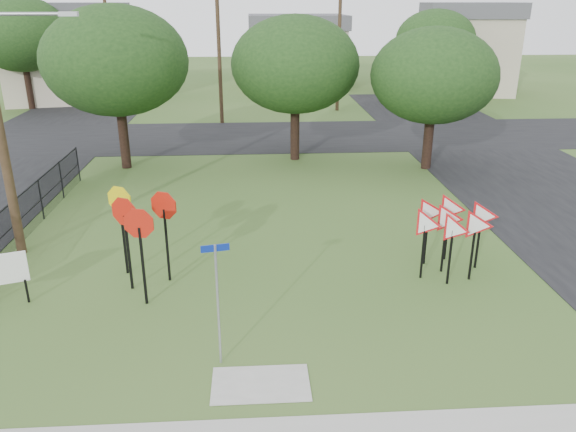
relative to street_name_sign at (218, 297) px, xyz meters
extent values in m
plane|color=#345620|center=(0.85, 1.59, -1.61)|extent=(140.00, 140.00, 0.00)
cube|color=black|center=(12.85, 11.59, -1.60)|extent=(8.00, 50.00, 0.02)
cube|color=black|center=(0.85, 21.59, -1.60)|extent=(60.00, 8.00, 0.02)
cube|color=#9E9D95|center=(0.85, -0.81, -1.60)|extent=(2.00, 1.20, 0.02)
cylinder|color=#999CA2|center=(0.00, 0.00, -0.22)|extent=(0.06, 0.06, 2.79)
cube|color=navy|center=(0.00, 0.00, 1.10)|extent=(0.57, 0.13, 0.15)
cube|color=black|center=(-2.57, 3.53, -0.55)|extent=(0.06, 0.06, 2.12)
cube|color=black|center=(-1.61, 3.96, -0.55)|extent=(0.06, 0.06, 2.12)
cube|color=black|center=(-2.04, 2.68, -0.55)|extent=(0.06, 0.06, 2.12)
cube|color=black|center=(-2.89, 4.49, -0.55)|extent=(0.06, 0.06, 2.12)
cube|color=black|center=(5.45, 3.65, -0.81)|extent=(0.05, 0.05, 1.60)
cube|color=black|center=(6.16, 4.01, -0.81)|extent=(0.05, 0.05, 1.60)
cube|color=black|center=(6.79, 3.47, -0.81)|extent=(0.05, 0.05, 1.60)
cube|color=black|center=(5.81, 4.54, -0.81)|extent=(0.05, 0.05, 1.60)
cube|color=black|center=(6.52, 4.81, -0.81)|extent=(0.05, 0.05, 1.60)
cube|color=black|center=(7.23, 4.18, -0.81)|extent=(0.05, 0.05, 1.60)
cube|color=black|center=(6.08, 3.25, -0.81)|extent=(0.05, 0.05, 1.60)
cube|color=black|center=(-5.11, 2.93, -1.29)|extent=(0.05, 0.05, 0.65)
cube|color=white|center=(-5.58, 2.93, -0.64)|extent=(1.07, 0.39, 0.83)
cylinder|color=#999CA2|center=(-5.25, 5.99, 5.39)|extent=(2.40, 0.10, 0.10)
cube|color=#999CA2|center=(-4.05, 5.99, 5.39)|extent=(0.50, 0.18, 0.12)
cylinder|color=#44321F|center=(-1.15, 25.59, 2.89)|extent=(0.24, 0.24, 9.00)
cylinder|color=#44321F|center=(6.85, 29.59, 2.64)|extent=(0.24, 0.24, 8.50)
cylinder|color=#44321F|center=(-9.15, 31.59, 2.89)|extent=(0.24, 0.24, 9.00)
cylinder|color=black|center=(-6.75, 6.69, -0.86)|extent=(0.05, 0.05, 1.50)
cylinder|color=black|center=(-6.75, 8.99, -0.86)|extent=(0.05, 0.05, 1.50)
cylinder|color=black|center=(-6.75, 11.29, -0.86)|extent=(0.05, 0.05, 1.50)
cylinder|color=black|center=(-6.75, 13.59, -0.86)|extent=(0.05, 0.05, 1.50)
cube|color=black|center=(-6.75, 7.84, -0.15)|extent=(0.03, 11.50, 0.03)
cube|color=black|center=(-6.75, 7.84, -0.86)|extent=(0.03, 11.50, 0.03)
cube|color=black|center=(-6.75, 7.84, -0.86)|extent=(0.01, 11.50, 1.50)
cube|color=beige|center=(-13.15, 35.59, 1.39)|extent=(10.08, 8.46, 6.00)
cube|color=#505056|center=(-13.15, 35.59, 4.99)|extent=(10.58, 8.88, 1.20)
cube|color=beige|center=(4.85, 41.59, 0.89)|extent=(8.00, 8.00, 5.00)
cube|color=#505056|center=(4.85, 41.59, 3.99)|extent=(8.40, 8.40, 1.20)
cube|color=beige|center=(18.85, 37.59, 1.39)|extent=(7.91, 7.91, 6.00)
cube|color=#505056|center=(18.85, 37.59, 4.99)|extent=(8.30, 8.30, 1.20)
cylinder|color=black|center=(-5.15, 15.59, -0.30)|extent=(0.44, 0.44, 2.62)
ellipsoid|color=#183414|center=(-5.15, 15.59, 3.25)|extent=(6.40, 6.40, 4.80)
cylinder|color=black|center=(2.85, 16.59, -0.39)|extent=(0.44, 0.44, 2.45)
ellipsoid|color=#183414|center=(2.85, 16.59, 2.94)|extent=(6.00, 6.00, 4.50)
cylinder|color=black|center=(8.85, 14.59, -0.48)|extent=(0.44, 0.44, 2.27)
ellipsoid|color=#183414|center=(8.85, 14.59, 2.62)|extent=(5.60, 5.60, 4.20)
cylinder|color=black|center=(-15.15, 31.59, -0.21)|extent=(0.44, 0.44, 2.80)
ellipsoid|color=#183414|center=(-15.15, 31.59, 3.57)|extent=(6.80, 6.80, 5.10)
cylinder|color=black|center=(14.85, 33.59, -0.39)|extent=(0.44, 0.44, 2.45)
ellipsoid|color=#183414|center=(14.85, 33.59, 2.94)|extent=(6.00, 6.00, 4.50)
camera|label=1|loc=(0.81, -10.28, 5.72)|focal=35.00mm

